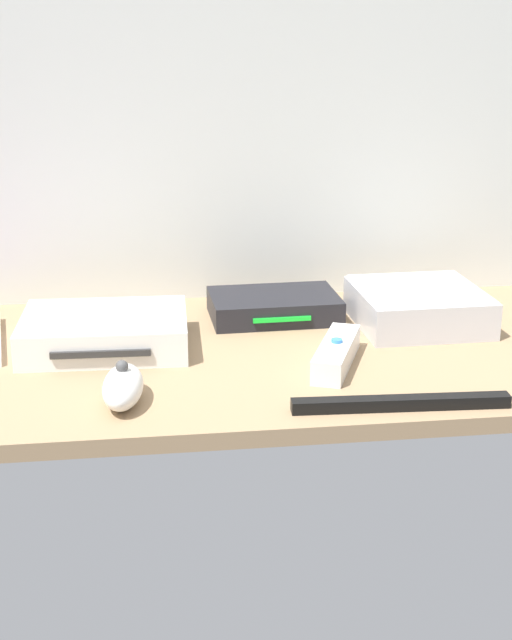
{
  "coord_description": "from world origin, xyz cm",
  "views": [
    {
      "loc": [
        -13.91,
        -106.0,
        39.45
      ],
      "look_at": [
        0.0,
        0.0,
        4.0
      ],
      "focal_mm": 49.65,
      "sensor_mm": 36.0,
      "label": 1
    }
  ],
  "objects_px": {
    "remote_wand": "(336,354)",
    "remote_nunchuk": "(123,386)",
    "sensor_bar": "(401,403)",
    "game_console": "(105,332)",
    "network_router": "(274,306)",
    "mini_computer": "(418,306)"
  },
  "relations": [
    {
      "from": "remote_wand",
      "to": "remote_nunchuk",
      "type": "distance_m",
      "value": 0.27
    },
    {
      "from": "game_console",
      "to": "mini_computer",
      "type": "height_order",
      "value": "mini_computer"
    },
    {
      "from": "game_console",
      "to": "network_router",
      "type": "distance_m",
      "value": 0.25
    },
    {
      "from": "mini_computer",
      "to": "game_console",
      "type": "bearing_deg",
      "value": -174.71
    },
    {
      "from": "remote_wand",
      "to": "sensor_bar",
      "type": "xyz_separation_m",
      "value": [
        0.04,
        -0.14,
        -0.01
      ]
    },
    {
      "from": "sensor_bar",
      "to": "remote_wand",
      "type": "bearing_deg",
      "value": 109.59
    },
    {
      "from": "game_console",
      "to": "remote_nunchuk",
      "type": "xyz_separation_m",
      "value": [
        0.03,
        -0.18,
        -0.0
      ]
    },
    {
      "from": "mini_computer",
      "to": "sensor_bar",
      "type": "xyz_separation_m",
      "value": [
        -0.1,
        -0.28,
        -0.02
      ]
    },
    {
      "from": "sensor_bar",
      "to": "game_console",
      "type": "bearing_deg",
      "value": 146.63
    },
    {
      "from": "network_router",
      "to": "remote_nunchuk",
      "type": "distance_m",
      "value": 0.35
    },
    {
      "from": "remote_nunchuk",
      "to": "network_router",
      "type": "bearing_deg",
      "value": 58.72
    },
    {
      "from": "mini_computer",
      "to": "network_router",
      "type": "xyz_separation_m",
      "value": [
        -0.19,
        0.06,
        -0.01
      ]
    },
    {
      "from": "mini_computer",
      "to": "network_router",
      "type": "height_order",
      "value": "mini_computer"
    },
    {
      "from": "remote_wand",
      "to": "remote_nunchuk",
      "type": "xyz_separation_m",
      "value": [
        -0.26,
        -0.08,
        0.01
      ]
    },
    {
      "from": "game_console",
      "to": "sensor_bar",
      "type": "relative_size",
      "value": 0.89
    },
    {
      "from": "mini_computer",
      "to": "remote_nunchuk",
      "type": "xyz_separation_m",
      "value": [
        -0.4,
        -0.22,
        -0.01
      ]
    },
    {
      "from": "remote_wand",
      "to": "sensor_bar",
      "type": "relative_size",
      "value": 0.63
    },
    {
      "from": "remote_nunchuk",
      "to": "sensor_bar",
      "type": "distance_m",
      "value": 0.3
    },
    {
      "from": "game_console",
      "to": "remote_wand",
      "type": "distance_m",
      "value": 0.3
    },
    {
      "from": "network_router",
      "to": "remote_wand",
      "type": "height_order",
      "value": "same"
    },
    {
      "from": "remote_wand",
      "to": "remote_nunchuk",
      "type": "relative_size",
      "value": 1.45
    },
    {
      "from": "remote_nunchuk",
      "to": "mini_computer",
      "type": "bearing_deg",
      "value": 34.5
    }
  ]
}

